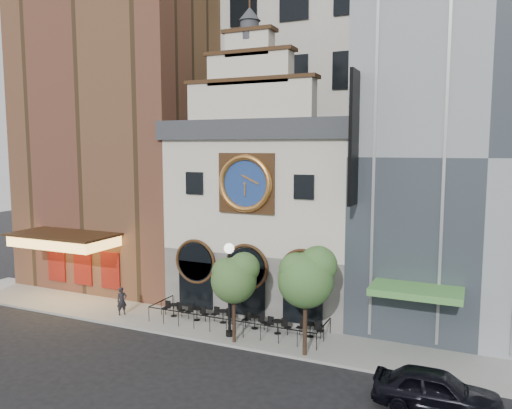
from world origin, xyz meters
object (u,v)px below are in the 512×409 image
object	(u,v)px
bistro_2	(223,315)
car_right	(436,390)
bistro_5	(310,329)
lamppost	(229,279)
bistro_3	(255,321)
bistro_1	(197,313)
bistro_4	(278,326)
pedestrian	(122,301)
bistro_0	(174,309)
tree_left	(235,277)
tree_right	(307,276)

from	to	relation	value
bistro_2	car_right	distance (m)	13.54
bistro_5	lamppost	bearing A→B (deg)	-157.31
bistro_2	bistro_3	size ratio (longest dim) A/B	1.00
bistro_1	lamppost	distance (m)	4.36
bistro_4	car_right	xyz separation A→B (m)	(8.88, -4.84, 0.25)
bistro_3	bistro_2	bearing A→B (deg)	177.36
bistro_4	pedestrian	xyz separation A→B (m)	(-10.17, -1.03, 0.42)
bistro_3	bistro_5	xyz separation A→B (m)	(3.34, 0.12, 0.00)
pedestrian	bistro_2	bearing A→B (deg)	-45.60
bistro_0	lamppost	world-z (taller)	lamppost
bistro_0	car_right	bearing A→B (deg)	-17.15
bistro_0	car_right	distance (m)	16.65
bistro_4	bistro_5	size ratio (longest dim) A/B	1.00
car_right	bistro_1	bearing A→B (deg)	70.20
bistro_3	bistro_5	world-z (taller)	same
bistro_2	bistro_4	xyz separation A→B (m)	(3.65, -0.28, 0.00)
bistro_3	car_right	distance (m)	11.54
tree_left	car_right	bearing A→B (deg)	-14.81
bistro_4	bistro_0	bearing A→B (deg)	179.45
bistro_4	tree_left	world-z (taller)	tree_left
bistro_4	tree_left	size ratio (longest dim) A/B	0.32
car_right	lamppost	distance (m)	11.98
bistro_5	car_right	xyz separation A→B (m)	(7.04, -5.14, 0.25)
bistro_0	bistro_3	xyz separation A→B (m)	(5.53, 0.12, 0.00)
car_right	pedestrian	xyz separation A→B (m)	(-19.05, 3.82, 0.17)
bistro_5	tree_right	xyz separation A→B (m)	(0.55, -2.38, 3.66)
bistro_2	tree_right	xyz separation A→B (m)	(6.04, -2.36, 3.66)
pedestrian	tree_left	distance (m)	8.99
bistro_5	bistro_3	bearing A→B (deg)	-178.01
bistro_2	tree_left	bearing A→B (deg)	-49.65
bistro_2	pedestrian	xyz separation A→B (m)	(-6.52, -1.31, 0.42)
bistro_1	bistro_3	distance (m)	3.82
bistro_1	tree_left	world-z (taller)	tree_left
bistro_5	car_right	distance (m)	8.72
bistro_2	tree_right	bearing A→B (deg)	-21.37
pedestrian	tree_left	bearing A→B (deg)	-63.83
pedestrian	bistro_3	bearing A→B (deg)	-49.00
bistro_0	pedestrian	world-z (taller)	pedestrian
tree_left	bistro_2	bearing A→B (deg)	130.35
bistro_2	tree_right	size ratio (longest dim) A/B	0.28
bistro_1	bistro_2	bearing A→B (deg)	8.90
bistro_0	tree_right	distance (m)	10.33
bistro_2	tree_right	world-z (taller)	tree_right
bistro_5	car_right	size ratio (longest dim) A/B	0.31
bistro_1	car_right	bearing A→B (deg)	-18.91
bistro_4	lamppost	world-z (taller)	lamppost
bistro_1	bistro_3	world-z (taller)	same
bistro_1	lamppost	size ratio (longest dim) A/B	0.30
bistro_0	bistro_1	xyz separation A→B (m)	(1.71, -0.05, 0.00)
bistro_3	bistro_4	distance (m)	1.51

